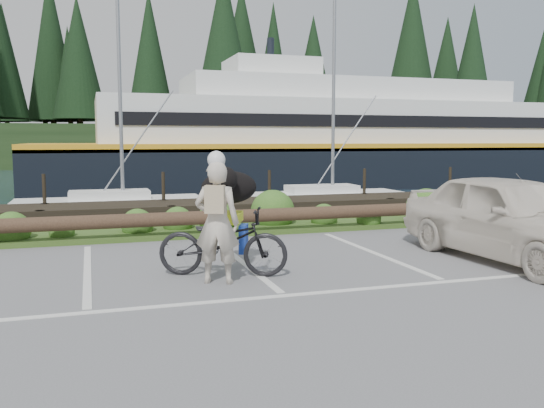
{
  "coord_description": "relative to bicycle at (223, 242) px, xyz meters",
  "views": [
    {
      "loc": [
        -2.51,
        -7.73,
        2.14
      ],
      "look_at": [
        0.32,
        1.17,
        1.1
      ],
      "focal_mm": 38.0,
      "sensor_mm": 36.0,
      "label": 1
    }
  ],
  "objects": [
    {
      "name": "bicycle",
      "position": [
        0.0,
        0.0,
        0.0
      ],
      "size": [
        2.17,
        1.45,
        1.08
      ],
      "primitive_type": "imported",
      "rotation": [
        0.0,
        0.0,
        1.18
      ],
      "color": "black",
      "rests_on": "ground"
    },
    {
      "name": "cyclist",
      "position": [
        -0.18,
        -0.44,
        0.38
      ],
      "size": [
        0.79,
        0.66,
        1.83
      ],
      "primitive_type": "imported",
      "rotation": [
        0.0,
        0.0,
        2.75
      ],
      "color": "beige",
      "rests_on": "ground"
    },
    {
      "name": "parked_car",
      "position": [
        5.16,
        -0.41,
        0.24
      ],
      "size": [
        2.08,
        4.66,
        1.56
      ],
      "primitive_type": "imported",
      "rotation": [
        0.0,
        0.0,
        0.05
      ],
      "color": "silver",
      "rests_on": "ground"
    },
    {
      "name": "dog",
      "position": [
        0.25,
        0.61,
        0.81
      ],
      "size": [
        0.79,
        1.06,
        0.55
      ],
      "primitive_type": "ellipsoid",
      "rotation": [
        0.0,
        0.0,
        1.18
      ],
      "color": "black",
      "rests_on": "bicycle"
    },
    {
      "name": "vegetation_strip",
      "position": [
        0.54,
        4.26,
        -0.49
      ],
      "size": [
        34.0,
        1.6,
        0.1
      ],
      "primitive_type": "cube",
      "color": "#3D5B21",
      "rests_on": "ground"
    },
    {
      "name": "ground",
      "position": [
        0.54,
        -1.04,
        -0.54
      ],
      "size": [
        72.0,
        72.0,
        0.0
      ],
      "primitive_type": "plane",
      "color": "slate"
    },
    {
      "name": "harbor_backdrop",
      "position": [
        0.93,
        77.43,
        -0.54
      ],
      "size": [
        170.0,
        160.0,
        30.0
      ],
      "color": "#172A37",
      "rests_on": "ground"
    },
    {
      "name": "log_rail",
      "position": [
        0.54,
        3.56,
        -0.54
      ],
      "size": [
        32.0,
        0.3,
        0.6
      ],
      "primitive_type": null,
      "color": "#443021",
      "rests_on": "ground"
    }
  ]
}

